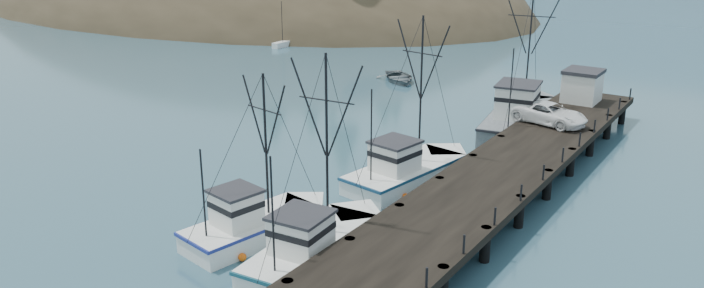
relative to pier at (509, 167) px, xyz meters
The scene contains 11 objects.
ground 21.33m from the pier, 131.19° to the right, with size 400.00×400.00×0.00m, color #2B4F61.
pier is the anchor object (origin of this frame).
headland 108.95m from the pier, 144.86° to the left, with size 134.80×78.00×51.00m.
moored_sailboats 64.95m from the pier, 140.57° to the left, with size 20.66×16.38×6.35m.
trawler_near 15.49m from the pier, 108.17° to the right, with size 4.34×11.15×11.28m.
trawler_mid 17.18m from the pier, 122.76° to the right, with size 4.70×9.62×9.71m.
trawler_far 6.72m from the pier, 161.37° to the right, with size 5.14×11.38×11.56m.
work_vessel 13.60m from the pier, 107.27° to the left, with size 6.33×14.70×12.37m.
pier_shed 18.09m from the pier, 91.75° to the left, with size 3.00×3.20×2.80m.
pickup_truck 10.06m from the pier, 94.10° to the left, with size 2.69×5.84×1.62m, color white.
motorboat 31.64m from the pier, 133.01° to the left, with size 4.21×5.89×1.22m, color slate.
Camera 1 is at (28.63, -24.82, 17.45)m, focal length 35.00 mm.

